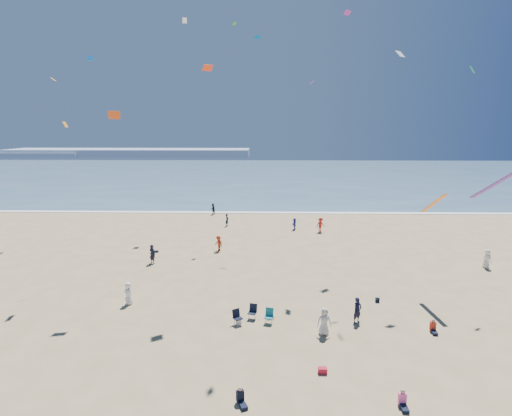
{
  "coord_description": "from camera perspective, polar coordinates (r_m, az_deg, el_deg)",
  "views": [
    {
      "loc": [
        2.51,
        -14.11,
        12.59
      ],
      "look_at": [
        2.0,
        8.0,
        8.16
      ],
      "focal_mm": 28.0,
      "sensor_mm": 36.0,
      "label": 1
    }
  ],
  "objects": [
    {
      "name": "seated_group",
      "position": [
        24.62,
        2.05,
        -18.3
      ],
      "size": [
        22.99,
        28.61,
        0.84
      ],
      "color": "white",
      "rests_on": "ground"
    },
    {
      "name": "chair_cluster",
      "position": [
        27.18,
        -0.44,
        -15.08
      ],
      "size": [
        2.78,
        1.59,
        1.0
      ],
      "color": "black",
      "rests_on": "ground"
    },
    {
      "name": "headland_near",
      "position": [
        206.69,
        -28.64,
        6.74
      ],
      "size": [
        40.0,
        14.0,
        2.0
      ],
      "primitive_type": "cube",
      "color": "#7A8EA8",
      "rests_on": "ground"
    },
    {
      "name": "ocean",
      "position": [
        109.86,
        -0.0,
        4.76
      ],
      "size": [
        220.0,
        100.0,
        0.06
      ],
      "primitive_type": "cube",
      "color": "#476B84",
      "rests_on": "ground"
    },
    {
      "name": "white_tote",
      "position": [
        27.01,
        -2.48,
        -15.99
      ],
      "size": [
        0.35,
        0.2,
        0.4
      ],
      "primitive_type": "cube",
      "color": "silver",
      "rests_on": "ground"
    },
    {
      "name": "kites_aloft",
      "position": [
        28.05,
        15.56,
        16.07
      ],
      "size": [
        41.14,
        45.08,
        26.02
      ],
      "color": "purple",
      "rests_on": "ground"
    },
    {
      "name": "navy_bag",
      "position": [
        31.45,
        16.95,
        -12.45
      ],
      "size": [
        0.28,
        0.18,
        0.34
      ],
      "primitive_type": "cube",
      "color": "black",
      "rests_on": "ground"
    },
    {
      "name": "surf_line",
      "position": [
        60.48,
        -1.09,
        -0.65
      ],
      "size": [
        220.0,
        1.2,
        0.08
      ],
      "primitive_type": "cube",
      "color": "white",
      "rests_on": "ground"
    },
    {
      "name": "standing_flyers",
      "position": [
        35.94,
        7.5,
        -7.84
      ],
      "size": [
        31.78,
        53.2,
        1.83
      ],
      "color": "black",
      "rests_on": "ground"
    },
    {
      "name": "headland_far",
      "position": [
        194.74,
        -17.57,
        7.57
      ],
      "size": [
        110.0,
        20.0,
        3.2
      ],
      "primitive_type": "cube",
      "color": "#7A8EA8",
      "rests_on": "ground"
    },
    {
      "name": "black_backpack",
      "position": [
        28.8,
        -0.57,
        -14.18
      ],
      "size": [
        0.3,
        0.22,
        0.38
      ],
      "primitive_type": "cube",
      "color": "black",
      "rests_on": "ground"
    },
    {
      "name": "cooler",
      "position": [
        22.79,
        9.49,
        -21.92
      ],
      "size": [
        0.45,
        0.3,
        0.3
      ],
      "primitive_type": "cube",
      "color": "red",
      "rests_on": "ground"
    }
  ]
}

